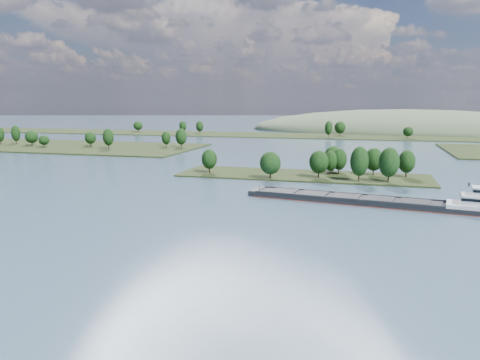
% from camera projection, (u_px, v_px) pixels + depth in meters
% --- Properties ---
extents(ground, '(1800.00, 1800.00, 0.00)m').
position_uv_depth(ground, '(273.00, 209.00, 132.04)').
color(ground, '#344B5A').
rests_on(ground, ground).
extents(tree_island, '(100.00, 33.14, 14.37)m').
position_uv_depth(tree_island, '(320.00, 168.00, 185.32)').
color(tree_island, black).
rests_on(tree_island, ground).
extents(back_shoreline, '(900.00, 60.00, 14.73)m').
position_uv_depth(back_shoreline, '(349.00, 136.00, 395.65)').
color(back_shoreline, black).
rests_on(back_shoreline, ground).
extents(hill_west, '(320.00, 160.00, 44.00)m').
position_uv_depth(hill_west, '(405.00, 131.00, 477.24)').
color(hill_west, '#445439').
rests_on(hill_west, ground).
extents(cargo_barge, '(73.77, 19.63, 9.91)m').
position_uv_depth(cargo_barge, '(386.00, 201.00, 136.01)').
color(cargo_barge, black).
rests_on(cargo_barge, ground).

